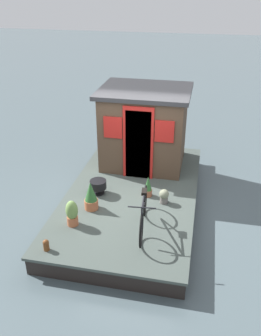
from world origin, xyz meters
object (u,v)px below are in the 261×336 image
at_px(potted_plant_mint, 91,196).
at_px(mooring_bollard, 46,245).
at_px(charcoal_grill, 98,185).
at_px(potted_plant_basil, 72,213).
at_px(potted_plant_geranium, 164,196).
at_px(potted_plant_rosemary, 148,187).
at_px(bicycle, 143,213).
at_px(houseboat_cabin, 144,127).

bearing_deg(potted_plant_mint, mooring_bollard, 164.60).
bearing_deg(charcoal_grill, potted_plant_basil, 172.21).
relative_size(potted_plant_geranium, potted_plant_basil, 0.59).
relative_size(potted_plant_rosemary, potted_plant_basil, 0.90).
bearing_deg(charcoal_grill, mooring_bollard, 169.75).
distance_m(bicycle, mooring_bollard, 1.88).
bearing_deg(mooring_bollard, charcoal_grill, -10.25).
bearing_deg(potted_plant_geranium, potted_plant_mint, 109.92).
bearing_deg(bicycle, potted_plant_basil, 97.22).
bearing_deg(mooring_bollard, potted_plant_mint, -15.40).
bearing_deg(houseboat_cabin, charcoal_grill, 157.31).
distance_m(houseboat_cabin, potted_plant_rosemary, 1.82).
relative_size(houseboat_cabin, charcoal_grill, 5.92).
bearing_deg(mooring_bollard, potted_plant_rosemary, -34.26).
height_order(houseboat_cabin, potted_plant_geranium, houseboat_cabin).
height_order(houseboat_cabin, potted_plant_mint, houseboat_cabin).
distance_m(houseboat_cabin, mooring_bollard, 4.03).
relative_size(houseboat_cabin, mooring_bollard, 9.80).
bearing_deg(potted_plant_basil, charcoal_grill, -7.79).
bearing_deg(bicycle, charcoal_grill, 49.26).
xyz_separation_m(potted_plant_geranium, potted_plant_basil, (-1.15, 1.66, 0.10)).
relative_size(potted_plant_mint, potted_plant_basil, 1.16).
xyz_separation_m(bicycle, charcoal_grill, (1.05, 1.21, -0.14)).
relative_size(bicycle, potted_plant_mint, 2.54).
relative_size(potted_plant_geranium, charcoal_grill, 0.87).
bearing_deg(potted_plant_mint, bicycle, -110.28).
height_order(houseboat_cabin, mooring_bollard, houseboat_cabin).
bearing_deg(houseboat_cabin, bicycle, -170.13).
distance_m(bicycle, potted_plant_rosemary, 1.19).
bearing_deg(mooring_bollard, houseboat_cabin, -16.18).
relative_size(potted_plant_rosemary, mooring_bollard, 2.17).
height_order(bicycle, potted_plant_basil, bicycle).
distance_m(potted_plant_geranium, mooring_bollard, 2.70).
bearing_deg(houseboat_cabin, mooring_bollard, 163.82).
height_order(potted_plant_mint, mooring_bollard, potted_plant_mint).
relative_size(potted_plant_geranium, potted_plant_mint, 0.51).
height_order(potted_plant_basil, mooring_bollard, potted_plant_basil).
xyz_separation_m(potted_plant_rosemary, potted_plant_basil, (-1.35, 1.28, 0.04)).
bearing_deg(bicycle, mooring_bollard, 122.03).
height_order(bicycle, potted_plant_mint, bicycle).
xyz_separation_m(potted_plant_geranium, charcoal_grill, (0.07, 1.49, 0.05)).
bearing_deg(mooring_bollard, potted_plant_geranium, -43.52).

